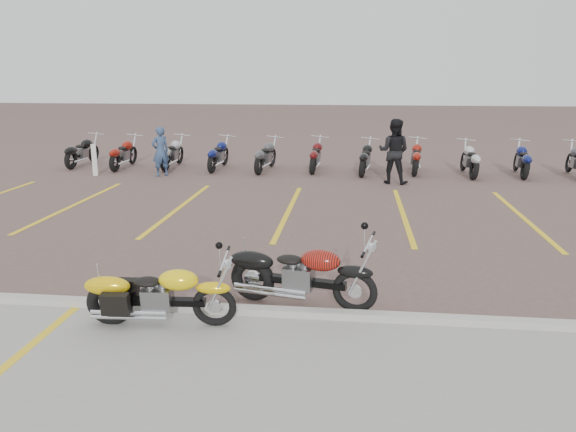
% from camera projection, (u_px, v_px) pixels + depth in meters
% --- Properties ---
extents(ground, '(100.00, 100.00, 0.00)m').
position_uv_depth(ground, '(262.00, 266.00, 9.60)').
color(ground, brown).
rests_on(ground, ground).
extents(concrete_apron, '(60.00, 5.00, 0.01)m').
position_uv_depth(concrete_apron, '(185.00, 424.00, 5.27)').
color(concrete_apron, '#9E9B93').
rests_on(concrete_apron, ground).
extents(curb, '(60.00, 0.18, 0.12)m').
position_uv_depth(curb, '(238.00, 310.00, 7.66)').
color(curb, '#ADAAA3').
rests_on(curb, ground).
extents(parking_stripes, '(38.00, 5.50, 0.01)m').
position_uv_depth(parking_stripes, '(289.00, 211.00, 13.45)').
color(parking_stripes, yellow).
rests_on(parking_stripes, ground).
extents(yellow_cruiser, '(1.97, 0.32, 0.81)m').
position_uv_depth(yellow_cruiser, '(158.00, 297.00, 7.25)').
color(yellow_cruiser, black).
rests_on(yellow_cruiser, ground).
extents(flame_cruiser, '(2.12, 0.56, 0.88)m').
position_uv_depth(flame_cruiser, '(299.00, 277.00, 7.86)').
color(flame_cruiser, black).
rests_on(flame_cruiser, ground).
extents(person_a, '(0.68, 0.67, 1.57)m').
position_uv_depth(person_a, '(160.00, 152.00, 17.79)').
color(person_a, navy).
rests_on(person_a, ground).
extents(person_b, '(1.09, 0.95, 1.91)m').
position_uv_depth(person_b, '(394.00, 151.00, 16.57)').
color(person_b, black).
rests_on(person_b, ground).
extents(bollard, '(0.20, 0.20, 1.00)m').
position_uv_depth(bollard, '(94.00, 160.00, 17.95)').
color(bollard, silver).
rests_on(bollard, ground).
extents(bg_bike_row, '(18.93, 2.04, 1.10)m').
position_uv_depth(bg_bike_row, '(339.00, 155.00, 18.65)').
color(bg_bike_row, black).
rests_on(bg_bike_row, ground).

